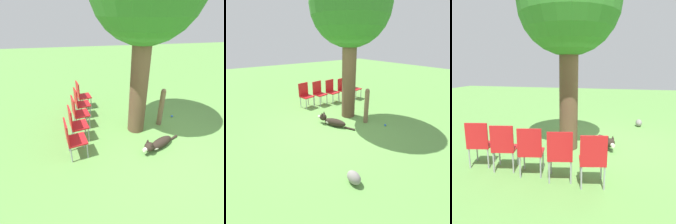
# 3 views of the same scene
# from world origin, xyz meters

# --- Properties ---
(ground_plane) EXTENTS (30.00, 30.00, 0.00)m
(ground_plane) POSITION_xyz_m (0.00, 0.00, 0.00)
(ground_plane) COLOR #609947
(oak_tree) EXTENTS (2.36, 2.36, 4.63)m
(oak_tree) POSITION_xyz_m (-0.35, 0.91, 3.36)
(oak_tree) COLOR brown
(oak_tree) RESTS_ON ground_plane
(dog) EXTENTS (1.17, 0.66, 0.40)m
(dog) POSITION_xyz_m (-0.06, 0.02, 0.14)
(dog) COLOR #2D231C
(dog) RESTS_ON ground_plane
(fence_post) EXTENTS (0.14, 0.14, 1.13)m
(fence_post) POSITION_xyz_m (0.41, 1.03, 0.57)
(fence_post) COLOR brown
(fence_post) RESTS_ON ground_plane
(red_chair_0) EXTENTS (0.50, 0.51, 0.95)m
(red_chair_0) POSITION_xyz_m (-2.07, 0.13, 0.54)
(red_chair_0) COLOR red
(red_chair_0) RESTS_ON ground_plane
(red_chair_1) EXTENTS (0.50, 0.51, 0.95)m
(red_chair_1) POSITION_xyz_m (-2.00, 0.71, 0.54)
(red_chair_1) COLOR red
(red_chair_1) RESTS_ON ground_plane
(red_chair_2) EXTENTS (0.50, 0.51, 0.95)m
(red_chair_2) POSITION_xyz_m (-1.94, 1.29, 0.54)
(red_chair_2) COLOR red
(red_chair_2) RESTS_ON ground_plane
(red_chair_3) EXTENTS (0.50, 0.51, 0.95)m
(red_chair_3) POSITION_xyz_m (-1.87, 1.87, 0.54)
(red_chair_3) COLOR red
(red_chair_3) RESTS_ON ground_plane
(red_chair_4) EXTENTS (0.50, 0.51, 0.95)m
(red_chair_4) POSITION_xyz_m (-1.81, 2.45, 0.54)
(red_chair_4) COLOR red
(red_chair_4) RESTS_ON ground_plane
(tennis_ball) EXTENTS (0.07, 0.07, 0.07)m
(tennis_ball) POSITION_xyz_m (0.98, 1.32, 0.03)
(tennis_ball) COLOR blue
(tennis_ball) RESTS_ON ground_plane
(garden_rock) EXTENTS (0.32, 0.21, 0.25)m
(garden_rock) POSITION_xyz_m (2.16, -1.02, 0.12)
(garden_rock) COLOR gray
(garden_rock) RESTS_ON ground_plane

